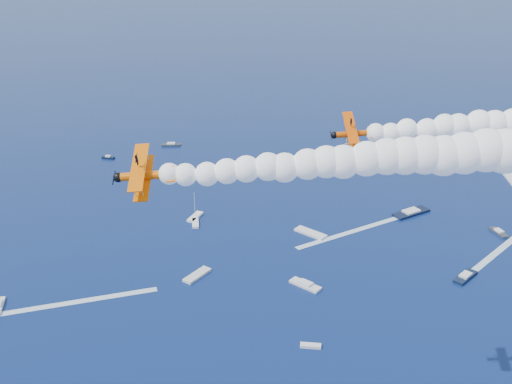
# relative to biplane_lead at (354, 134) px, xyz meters

# --- Properties ---
(biplane_lead) EXTENTS (8.68, 10.14, 7.32)m
(biplane_lead) POSITION_rel_biplane_lead_xyz_m (0.00, 0.00, 0.00)
(biplane_lead) COLOR #DB4C04
(biplane_trail) EXTENTS (10.72, 12.61, 9.09)m
(biplane_trail) POSITION_rel_biplane_lead_xyz_m (-25.11, -19.75, -1.48)
(biplane_trail) COLOR #F16305
(smoke_trail_trail) EXTENTS (71.25, 39.87, 12.51)m
(smoke_trail_trail) POSITION_rel_biplane_lead_xyz_m (7.94, -10.95, 1.16)
(smoke_trail_trail) COLOR white
(spectator_boats) EXTENTS (223.39, 177.87, 0.70)m
(spectator_boats) POSITION_rel_biplane_lead_xyz_m (5.91, 76.20, -58.68)
(spectator_boats) COLOR black
(spectator_boats) RESTS_ON ground
(boat_wakes) EXTENTS (131.45, 84.34, 0.04)m
(boat_wakes) POSITION_rel_biplane_lead_xyz_m (-12.58, 63.13, -59.00)
(boat_wakes) COLOR white
(boat_wakes) RESTS_ON ground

